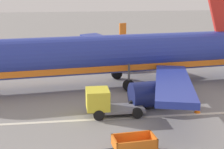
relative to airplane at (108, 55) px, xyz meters
The scene contains 5 objects.
apron_stripe 9.08m from the airplane, 95.98° to the right, with size 120.00×0.36×0.01m, color silver.
airplane is the anchor object (origin of this frame).
baggage_cart_third_in_row 14.20m from the airplane, 90.92° to the right, with size 3.60×1.62×1.07m.
service_truck_beside_carts 8.13m from the airplane, 99.32° to the right, with size 4.38×2.02×2.10m.
traffic_cone_near_plane 10.51m from the airplane, 53.85° to the right, with size 0.49×0.49×0.65m, color orange.
Camera 1 is at (-3.14, -14.18, 9.76)m, focal length 54.85 mm.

